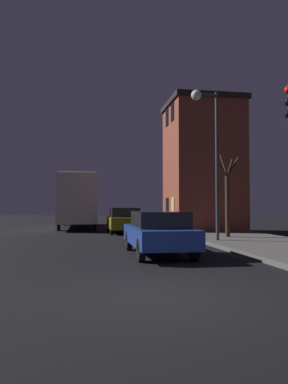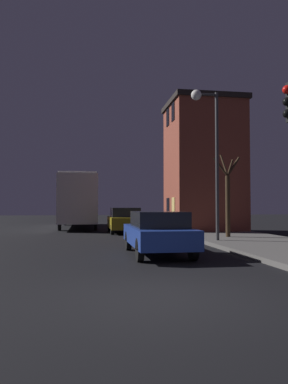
% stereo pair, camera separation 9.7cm
% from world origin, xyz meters
% --- Properties ---
extents(ground_plane, '(120.00, 120.00, 0.00)m').
position_xyz_m(ground_plane, '(0.00, 0.00, 0.00)').
color(ground_plane, black).
extents(brick_building, '(4.40, 4.46, 7.93)m').
position_xyz_m(brick_building, '(5.80, 15.55, 4.14)').
color(brick_building, brown).
rests_on(brick_building, sidewalk).
extents(streetlamp, '(1.19, 0.45, 6.38)m').
position_xyz_m(streetlamp, '(3.76, 8.58, 4.63)').
color(streetlamp, '#38383A').
rests_on(streetlamp, sidewalk).
extents(bare_tree, '(1.49, 0.70, 3.94)m').
position_xyz_m(bare_tree, '(5.25, 10.21, 2.03)').
color(bare_tree, '#382819').
rests_on(bare_tree, sidewalk).
extents(bus, '(2.52, 10.70, 3.75)m').
position_xyz_m(bus, '(-1.89, 21.81, 2.23)').
color(bus, beige).
rests_on(bus, ground).
extents(car_near_lane, '(1.76, 4.45, 1.42)m').
position_xyz_m(car_near_lane, '(0.95, 5.45, 0.76)').
color(car_near_lane, navy).
rests_on(car_near_lane, ground).
extents(car_mid_lane, '(1.83, 4.00, 1.50)m').
position_xyz_m(car_mid_lane, '(0.92, 15.60, 0.77)').
color(car_mid_lane, olive).
rests_on(car_mid_lane, ground).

